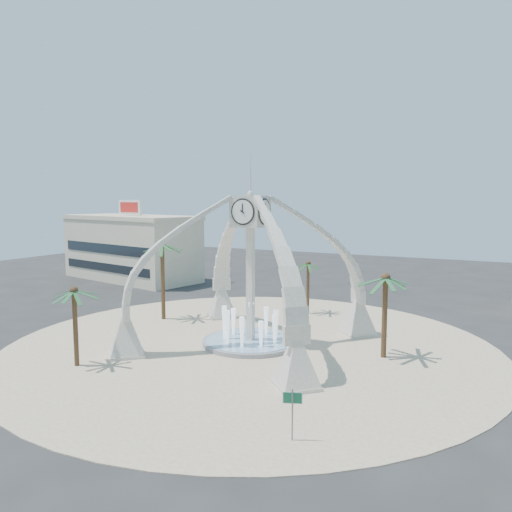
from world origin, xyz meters
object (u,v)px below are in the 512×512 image
at_px(fountain, 251,341).
at_px(palm_north, 308,264).
at_px(clock_tower, 250,267).
at_px(street_sign, 292,404).
at_px(palm_east, 386,279).
at_px(palm_west, 162,246).
at_px(palm_south, 74,292).

distance_m(fountain, palm_north, 13.62).
xyz_separation_m(clock_tower, street_sign, (9.65, -13.74, -4.57)).
bearing_deg(palm_east, palm_north, 133.55).
height_order(palm_north, street_sign, palm_north).
distance_m(clock_tower, street_sign, 17.40).
distance_m(clock_tower, fountain, 6.20).
distance_m(palm_east, palm_west, 22.63).
relative_size(palm_west, street_sign, 3.12).
bearing_deg(palm_north, palm_west, -143.09).
height_order(fountain, palm_south, palm_south).
bearing_deg(fountain, palm_east, 8.52).
xyz_separation_m(palm_north, palm_south, (-8.76, -23.21, 0.21)).
height_order(fountain, street_sign, fountain).
bearing_deg(street_sign, palm_east, 64.52).
xyz_separation_m(fountain, palm_south, (-8.66, -10.54, 5.20)).
bearing_deg(palm_west, fountain, -17.26).
bearing_deg(street_sign, palm_south, 148.25).
relative_size(palm_east, palm_south, 1.12).
bearing_deg(palm_west, palm_east, -5.31).
height_order(clock_tower, fountain, clock_tower).
distance_m(fountain, palm_east, 12.22).
distance_m(palm_east, palm_north, 15.31).
distance_m(clock_tower, palm_east, 10.76).
height_order(palm_east, palm_south, palm_east).
height_order(palm_west, palm_north, palm_west).
relative_size(fountain, palm_west, 0.95).
relative_size(clock_tower, palm_south, 2.86).
bearing_deg(palm_south, street_sign, -9.93).
bearing_deg(palm_south, clock_tower, 50.60).
bearing_deg(palm_west, clock_tower, -17.26).
distance_m(palm_north, street_sign, 28.29).
height_order(clock_tower, palm_east, clock_tower).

